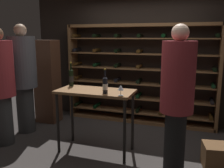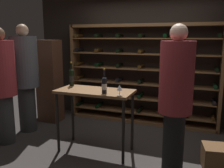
% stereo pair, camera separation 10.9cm
% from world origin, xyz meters
% --- Properties ---
extents(ground_plane, '(9.20, 9.20, 0.00)m').
position_xyz_m(ground_plane, '(0.00, 0.00, 0.00)').
color(ground_plane, '#383330').
extents(back_wall, '(4.85, 0.10, 2.66)m').
position_xyz_m(back_wall, '(0.00, 1.60, 1.33)').
color(back_wall, black).
rests_on(back_wall, ground).
extents(wine_rack, '(3.07, 0.32, 2.02)m').
position_xyz_m(wine_rack, '(-0.01, 1.39, 1.00)').
color(wine_rack, brown).
rests_on(wine_rack, ground).
extents(tasting_table, '(1.16, 0.55, 0.97)m').
position_xyz_m(tasting_table, '(-0.33, -0.14, 0.85)').
color(tasting_table, brown).
rests_on(tasting_table, ground).
extents(person_guest_plum_blouse, '(0.42, 0.42, 1.92)m').
position_xyz_m(person_guest_plum_blouse, '(0.88, -0.35, 1.06)').
color(person_guest_plum_blouse, black).
rests_on(person_guest_plum_blouse, ground).
extents(person_guest_blue_shirt, '(0.48, 0.48, 1.99)m').
position_xyz_m(person_guest_blue_shirt, '(-1.88, 0.18, 1.09)').
color(person_guest_blue_shirt, '#323232').
rests_on(person_guest_blue_shirt, ground).
extents(person_guest_khaki, '(0.46, 0.46, 1.92)m').
position_xyz_m(person_guest_khaki, '(-1.87, -0.40, 1.06)').
color(person_guest_khaki, '#323232').
rests_on(person_guest_khaki, ground).
extents(wine_crate, '(0.53, 0.42, 0.32)m').
position_xyz_m(wine_crate, '(1.49, -0.05, 0.16)').
color(wine_crate, brown).
rests_on(wine_crate, ground).
extents(display_cabinet, '(0.44, 0.36, 1.70)m').
position_xyz_m(display_cabinet, '(-1.81, 0.82, 0.85)').
color(display_cabinet, '#4C2D1E').
rests_on(display_cabinet, ground).
extents(wine_bottle_black_capsule, '(0.07, 0.07, 0.36)m').
position_xyz_m(wine_bottle_black_capsule, '(-0.11, -0.29, 1.10)').
color(wine_bottle_black_capsule, black).
rests_on(wine_bottle_black_capsule, tasting_table).
extents(wine_bottle_gold_foil, '(0.08, 0.08, 0.40)m').
position_xyz_m(wine_bottle_gold_foil, '(-0.82, 0.02, 1.12)').
color(wine_bottle_gold_foil, black).
rests_on(wine_bottle_gold_foil, tasting_table).
extents(wine_glass_stemmed_left, '(0.08, 0.08, 0.15)m').
position_xyz_m(wine_glass_stemmed_left, '(0.13, -0.34, 1.08)').
color(wine_glass_stemmed_left, silver).
rests_on(wine_glass_stemmed_left, tasting_table).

